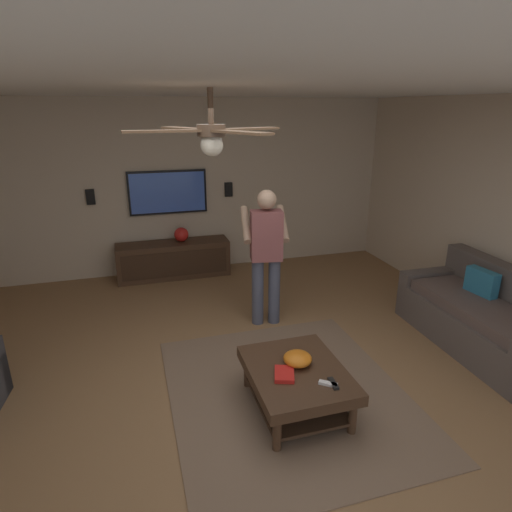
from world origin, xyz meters
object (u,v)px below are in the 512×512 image
object	(u,v)px
ceiling_fan	(211,135)
person_standing	(266,250)
wall_speaker_left	(229,189)
wall_speaker_right	(90,197)
media_console	(174,260)
book	(284,374)
bowl	(298,359)
remote_white	(328,384)
coffee_table	(296,379)
tv	(168,192)
couch	(484,319)
vase_round	(181,235)
remote_black	(333,383)

from	to	relation	value
ceiling_fan	person_standing	bearing A→B (deg)	-31.27
wall_speaker_left	wall_speaker_right	world-z (taller)	wall_speaker_left
media_console	wall_speaker_left	distance (m)	1.40
person_standing	book	bearing A→B (deg)	176.76
bowl	remote_white	bearing A→B (deg)	-160.09
person_standing	remote_white	size ratio (longest dim) A/B	10.93
ceiling_fan	coffee_table	bearing A→B (deg)	-103.74
remote_white	wall_speaker_left	distance (m)	4.10
tv	wall_speaker_right	size ratio (longest dim) A/B	5.35
book	wall_speaker_right	bearing A→B (deg)	42.58
book	wall_speaker_left	size ratio (longest dim) A/B	1.00
couch	tv	size ratio (longest dim) A/B	1.63
vase_round	ceiling_fan	world-z (taller)	ceiling_fan
coffee_table	person_standing	bearing A→B (deg)	-8.50
ceiling_fan	remote_black	bearing A→B (deg)	-118.08
ceiling_fan	vase_round	bearing A→B (deg)	-2.15
wall_speaker_left	wall_speaker_right	bearing A→B (deg)	90.00
person_standing	wall_speaker_right	bearing A→B (deg)	53.28
person_standing	wall_speaker_left	distance (m)	2.13
person_standing	vase_round	size ratio (longest dim) A/B	7.45
remote_white	ceiling_fan	xyz separation A→B (m)	(0.44, 0.80, 1.91)
person_standing	vase_round	distance (m)	2.04
bowl	tv	bearing A→B (deg)	10.77
coffee_table	couch	bearing A→B (deg)	-80.14
bowl	media_console	bearing A→B (deg)	11.51
remote_white	ceiling_fan	bearing A→B (deg)	-170.76
wall_speaker_right	book	bearing A→B (deg)	-156.63
coffee_table	media_console	size ratio (longest dim) A/B	0.59
media_console	wall_speaker_right	size ratio (longest dim) A/B	7.73
person_standing	wall_speaker_right	xyz separation A→B (m)	(2.10, 2.02, 0.34)
remote_black	vase_round	world-z (taller)	vase_round
bowl	ceiling_fan	world-z (taller)	ceiling_fan
media_console	vase_round	distance (m)	0.41
coffee_table	remote_black	world-z (taller)	remote_black
coffee_table	media_console	xyz separation A→B (m)	(3.46, 0.66, -0.02)
bowl	vase_round	bearing A→B (deg)	9.13
person_standing	bowl	distance (m)	1.64
coffee_table	tv	size ratio (longest dim) A/B	0.85
bowl	wall_speaker_left	size ratio (longest dim) A/B	1.12
couch	bowl	distance (m)	2.35
media_console	bowl	size ratio (longest dim) A/B	6.88
couch	wall_speaker_right	size ratio (longest dim) A/B	8.73
bowl	vase_round	distance (m)	3.48
tv	person_standing	distance (m)	2.30
vase_round	bowl	bearing A→B (deg)	-170.87
tv	remote_black	world-z (taller)	tv
book	remote_black	bearing A→B (deg)	-104.37
wall_speaker_left	wall_speaker_right	xyz separation A→B (m)	(0.00, 2.06, -0.00)
tv	ceiling_fan	xyz separation A→B (m)	(-3.55, -0.02, 1.04)
remote_black	wall_speaker_right	bearing A→B (deg)	31.48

